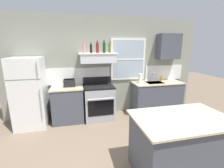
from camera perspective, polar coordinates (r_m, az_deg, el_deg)
The scene contains 18 objects.
ground_plane at distance 2.90m, azimuth 7.15°, elevation -27.54°, with size 16.00×16.00×0.00m, color #7A6651.
back_wall at distance 4.38m, azimuth -2.02°, elevation 6.35°, with size 5.40×0.11×2.70m.
refrigerator at distance 4.17m, azimuth -27.88°, elevation -2.91°, with size 0.70×0.72×1.67m.
counter_left_of_stove at distance 4.20m, azimuth -15.76°, elevation -7.10°, with size 0.79×0.63×0.91m.
toaster at distance 4.09m, azimuth -15.31°, elevation 0.46°, with size 0.30×0.20×0.19m.
stove_range at distance 4.19m, azimuth -4.75°, elevation -6.53°, with size 0.76×0.69×1.09m.
range_hood_shelf at distance 4.04m, azimuth -5.27°, elevation 9.56°, with size 0.96×0.52×0.24m.
bottle_rose_pink at distance 4.01m, azimuth -10.22°, elevation 12.97°, with size 0.07×0.07×0.31m.
bottle_balsamic_dark at distance 4.00m, azimuth -7.69°, elevation 12.75°, with size 0.06×0.06×0.26m.
bottle_red_label_wine at distance 4.04m, azimuth -5.34°, elevation 13.09°, with size 0.07×0.07×0.30m.
bottle_dark_green_wine at distance 4.04m, azimuth -2.89°, elevation 13.24°, with size 0.07×0.07×0.32m.
bottle_olive_oil_square at distance 4.14m, azimuth -0.94°, elevation 13.02°, with size 0.06×0.06×0.28m.
counter_right_with_sink at distance 4.76m, azimuth 15.94°, elevation -4.65°, with size 1.43×0.63×0.91m.
sink_faucet at distance 4.64m, azimuth 14.78°, elevation 2.98°, with size 0.03×0.17×0.28m.
paper_towel_roll at distance 4.38m, azimuth 10.30°, elevation 2.06°, with size 0.11×0.11×0.27m, color white.
dish_soap_bottle at distance 4.80m, azimuth 17.67°, elevation 2.08°, with size 0.06×0.06×0.18m, color orange.
kitchen_island at distance 2.71m, azimuth 23.43°, elevation -19.83°, with size 1.40×0.90×0.91m.
upper_cabinet_right at distance 4.84m, azimuth 19.98°, elevation 12.75°, with size 0.64×0.32×0.70m.
Camera 1 is at (-0.80, -2.04, 1.90)m, focal length 24.97 mm.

